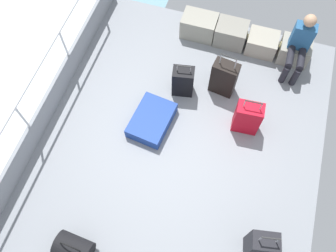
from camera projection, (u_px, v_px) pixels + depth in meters
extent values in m
cube|color=gray|center=(181.00, 138.00, 5.64)|extent=(4.40, 5.20, 0.06)
cube|color=gray|center=(54.00, 96.00, 5.70)|extent=(0.06, 5.20, 0.45)
cylinder|color=silver|center=(28.00, 124.00, 5.16)|extent=(0.04, 0.04, 1.00)
cylinder|color=silver|center=(67.00, 53.00, 5.75)|extent=(0.04, 0.04, 1.00)
cylinder|color=silver|center=(38.00, 67.00, 5.01)|extent=(0.04, 4.16, 0.04)
cube|color=gray|center=(199.00, 26.00, 6.39)|extent=(0.62, 0.43, 0.42)
torus|color=tan|center=(182.00, 18.00, 6.36)|extent=(0.02, 0.12, 0.12)
torus|color=tan|center=(217.00, 26.00, 6.28)|extent=(0.02, 0.12, 0.12)
cube|color=gray|center=(231.00, 34.00, 6.31)|extent=(0.55, 0.45, 0.41)
torus|color=tan|center=(216.00, 27.00, 6.27)|extent=(0.02, 0.12, 0.12)
torus|color=tan|center=(247.00, 34.00, 6.20)|extent=(0.02, 0.12, 0.12)
cube|color=#9E9989|center=(262.00, 43.00, 6.25)|extent=(0.53, 0.44, 0.35)
torus|color=tan|center=(248.00, 37.00, 6.23)|extent=(0.02, 0.12, 0.12)
torus|color=tan|center=(278.00, 44.00, 6.15)|extent=(0.02, 0.12, 0.12)
cube|color=gray|center=(294.00, 51.00, 6.15)|extent=(0.52, 0.45, 0.38)
torus|color=tan|center=(280.00, 44.00, 6.12)|extent=(0.02, 0.12, 0.12)
torus|color=tan|center=(311.00, 52.00, 6.05)|extent=(0.02, 0.12, 0.12)
cube|color=#26598C|center=(302.00, 36.00, 5.75)|extent=(0.34, 0.20, 0.48)
sphere|color=tan|center=(310.00, 21.00, 5.43)|extent=(0.20, 0.20, 0.20)
cylinder|color=black|center=(301.00, 59.00, 5.79)|extent=(0.12, 0.40, 0.12)
cylinder|color=black|center=(295.00, 77.00, 5.91)|extent=(0.11, 0.11, 0.38)
cylinder|color=black|center=(290.00, 57.00, 5.81)|extent=(0.12, 0.40, 0.12)
cylinder|color=black|center=(284.00, 74.00, 5.93)|extent=(0.11, 0.11, 0.38)
cube|color=black|center=(261.00, 245.00, 4.57)|extent=(0.39, 0.30, 0.64)
cylinder|color=#A5A8AD|center=(260.00, 239.00, 4.20)|extent=(0.02, 0.02, 0.19)
cylinder|color=#A5A8AD|center=(278.00, 241.00, 4.19)|extent=(0.02, 0.02, 0.19)
cylinder|color=#2D2D2D|center=(271.00, 238.00, 4.11)|extent=(0.23, 0.06, 0.02)
cube|color=silver|center=(263.00, 234.00, 4.54)|extent=(0.05, 0.02, 0.08)
cube|color=black|center=(183.00, 81.00, 5.76)|extent=(0.39, 0.30, 0.57)
cylinder|color=#A5A8AD|center=(177.00, 68.00, 5.45)|extent=(0.02, 0.02, 0.13)
cylinder|color=#A5A8AD|center=(190.00, 69.00, 5.44)|extent=(0.02, 0.02, 0.13)
cylinder|color=#2D2D2D|center=(184.00, 66.00, 5.39)|extent=(0.23, 0.06, 0.02)
cube|color=green|center=(184.00, 69.00, 5.65)|extent=(0.05, 0.02, 0.08)
cube|color=#B70C1E|center=(247.00, 118.00, 5.42)|extent=(0.42, 0.27, 0.62)
cylinder|color=#A5A8AD|center=(244.00, 103.00, 5.08)|extent=(0.02, 0.02, 0.16)
cylinder|color=#A5A8AD|center=(261.00, 107.00, 5.06)|extent=(0.02, 0.02, 0.16)
cylinder|color=#2D2D2D|center=(254.00, 102.00, 5.00)|extent=(0.26, 0.04, 0.02)
cube|color=silver|center=(250.00, 107.00, 5.37)|extent=(0.05, 0.01, 0.08)
cube|color=navy|center=(152.00, 120.00, 5.63)|extent=(0.66, 0.86, 0.21)
cube|color=green|center=(162.00, 99.00, 5.76)|extent=(0.05, 0.01, 0.08)
cube|color=black|center=(224.00, 78.00, 5.72)|extent=(0.44, 0.30, 0.68)
cylinder|color=#A5A8AD|center=(221.00, 58.00, 5.35)|extent=(0.02, 0.02, 0.22)
cylinder|color=#A5A8AD|center=(236.00, 64.00, 5.30)|extent=(0.02, 0.02, 0.22)
cylinder|color=#2D2D2D|center=(229.00, 57.00, 5.23)|extent=(0.26, 0.06, 0.02)
cube|color=green|center=(228.00, 67.00, 5.63)|extent=(0.05, 0.01, 0.08)
cylinder|color=black|center=(74.00, 249.00, 4.68)|extent=(0.51, 0.38, 0.35)
torus|color=black|center=(70.00, 247.00, 4.52)|extent=(0.30, 0.04, 0.30)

